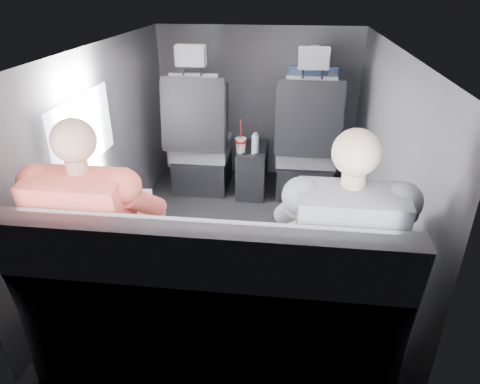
# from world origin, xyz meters

# --- Properties ---
(floor) EXTENTS (2.60, 2.60, 0.00)m
(floor) POSITION_xyz_m (0.00, 0.00, 0.00)
(floor) COLOR black
(floor) RESTS_ON ground
(ceiling) EXTENTS (2.60, 2.60, 0.00)m
(ceiling) POSITION_xyz_m (0.00, 0.00, 1.35)
(ceiling) COLOR #B2B2AD
(ceiling) RESTS_ON panel_back
(panel_left) EXTENTS (0.02, 2.60, 1.35)m
(panel_left) POSITION_xyz_m (-0.90, 0.00, 0.68)
(panel_left) COLOR #56565B
(panel_left) RESTS_ON floor
(panel_right) EXTENTS (0.02, 2.60, 1.35)m
(panel_right) POSITION_xyz_m (0.90, 0.00, 0.68)
(panel_right) COLOR #56565B
(panel_right) RESTS_ON floor
(panel_front) EXTENTS (1.80, 0.02, 1.35)m
(panel_front) POSITION_xyz_m (0.00, 1.30, 0.68)
(panel_front) COLOR #56565B
(panel_front) RESTS_ON floor
(panel_back) EXTENTS (1.80, 0.02, 1.35)m
(panel_back) POSITION_xyz_m (0.00, -1.30, 0.68)
(panel_back) COLOR #56565B
(panel_back) RESTS_ON floor
(side_window) EXTENTS (0.02, 0.75, 0.42)m
(side_window) POSITION_xyz_m (-0.88, -0.30, 0.90)
(side_window) COLOR white
(side_window) RESTS_ON panel_left
(seatbelt) EXTENTS (0.35, 0.11, 0.59)m
(seatbelt) POSITION_xyz_m (0.45, 0.67, 0.80)
(seatbelt) COLOR black
(seatbelt) RESTS_ON front_seat_right
(front_seat_left) EXTENTS (0.52, 0.58, 1.26)m
(front_seat_left) POSITION_xyz_m (-0.45, 0.84, 0.40)
(front_seat_left) COLOR black
(front_seat_left) RESTS_ON floor
(front_seat_right) EXTENTS (0.52, 0.58, 1.26)m
(front_seat_right) POSITION_xyz_m (0.45, 0.84, 0.40)
(front_seat_right) COLOR black
(front_seat_right) RESTS_ON floor
(center_console) EXTENTS (0.24, 0.48, 0.41)m
(center_console) POSITION_xyz_m (0.00, 0.88, 0.20)
(center_console) COLOR black
(center_console) RESTS_ON floor
(rear_bench) EXTENTS (1.60, 0.57, 0.92)m
(rear_bench) POSITION_xyz_m (0.00, -1.06, 0.31)
(rear_bench) COLOR slate
(rear_bench) RESTS_ON floor
(soda_cup) EXTENTS (0.09, 0.09, 0.28)m
(soda_cup) POSITION_xyz_m (-0.09, 0.76, 0.47)
(soda_cup) COLOR white
(soda_cup) RESTS_ON center_console
(water_bottle) EXTENTS (0.06, 0.06, 0.18)m
(water_bottle) POSITION_xyz_m (0.03, 0.76, 0.48)
(water_bottle) COLOR #9BB8D3
(water_bottle) RESTS_ON center_console
(laptop_white) EXTENTS (0.31, 0.30, 0.22)m
(laptop_white) POSITION_xyz_m (-0.47, -0.74, 0.63)
(laptop_white) COLOR white
(laptop_white) RESTS_ON passenger_rear_left
(laptop_black) EXTENTS (0.31, 0.28, 0.22)m
(laptop_black) POSITION_xyz_m (0.57, -0.77, 0.63)
(laptop_black) COLOR black
(laptop_black) RESTS_ON passenger_rear_right
(passenger_rear_left) EXTENTS (0.50, 0.62, 1.22)m
(passenger_rear_left) POSITION_xyz_m (-0.52, -0.97, 0.63)
(passenger_rear_left) COLOR #37383D
(passenger_rear_left) RESTS_ON rear_bench
(passenger_rear_right) EXTENTS (0.50, 0.62, 1.22)m
(passenger_rear_right) POSITION_xyz_m (0.55, -0.97, 0.63)
(passenger_rear_right) COLOR #32486F
(passenger_rear_right) RESTS_ON rear_bench
(passenger_front_right) EXTENTS (0.40, 0.40, 0.80)m
(passenger_front_right) POSITION_xyz_m (0.47, 1.10, 0.75)
(passenger_front_right) COLOR #32486F
(passenger_front_right) RESTS_ON front_seat_right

